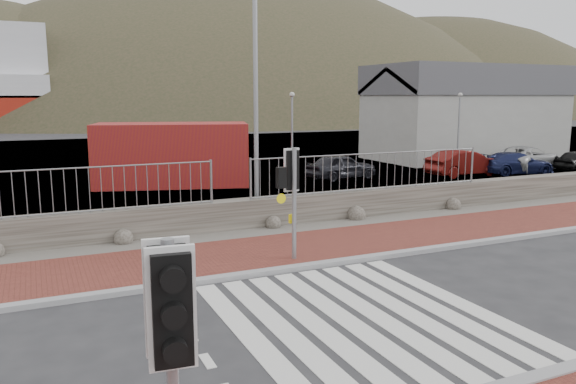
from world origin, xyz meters
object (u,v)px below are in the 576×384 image
streetlight (260,74)px  shipping_container (172,154)px  car_d (525,158)px  traffic_signal_far (293,180)px  car_b (464,163)px  car_c (516,163)px  car_a (341,166)px  traffic_signal_near (171,329)px

streetlight → shipping_container: (-0.85, 8.52, -3.23)m
streetlight → car_d: streetlight is taller
traffic_signal_far → car_b: size_ratio=0.69×
car_c → car_a: bearing=85.5°
shipping_container → car_d: 18.48m
traffic_signal_near → car_a: bearing=62.5°
car_a → car_b: 6.29m
traffic_signal_near → streetlight: (5.51, 11.78, 2.60)m
traffic_signal_far → car_c: (16.82, 9.20, -1.43)m
car_c → streetlight: bearing=116.6°
traffic_signal_near → streetlight: 13.26m
streetlight → traffic_signal_near: bearing=-100.7°
traffic_signal_far → car_c: 19.23m
traffic_signal_far → car_a: traffic_signal_far is taller
car_c → traffic_signal_far: bearing=128.5°
car_b → car_c: bearing=-103.0°
car_a → car_c: bearing=-111.6°
shipping_container → car_a: size_ratio=1.87×
traffic_signal_far → car_d: (18.35, 10.08, -1.33)m
streetlight → car_d: (17.39, 5.65, -3.94)m
car_b → car_c: car_b is taller
streetlight → car_a: streetlight is taller
car_a → car_d: (10.44, -1.40, 0.06)m
streetlight → car_a: (6.95, 7.05, -4.00)m
shipping_container → car_b: bearing=3.4°
shipping_container → car_c: size_ratio=1.70×
traffic_signal_near → car_d: bearing=43.3°
traffic_signal_far → streetlight: size_ratio=0.34×
streetlight → car_a: size_ratio=2.32×
shipping_container → car_b: (13.87, -3.11, -0.72)m
car_d → traffic_signal_far: bearing=101.1°
shipping_container → car_d: shipping_container is taller
shipping_container → car_c: 17.15m
traffic_signal_near → car_c: 27.07m
traffic_signal_near → car_d: traffic_signal_near is taller
streetlight → shipping_container: bearing=110.0°
streetlight → shipping_container: 9.15m
streetlight → car_b: bearing=36.9°
shipping_container → car_c: (16.72, -3.75, -0.81)m
car_c → shipping_container: bearing=87.2°
car_a → car_c: 9.20m
streetlight → car_c: size_ratio=2.11×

